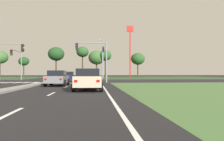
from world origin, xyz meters
TOP-DOWN VIEW (x-y plane):
  - ground_plane at (0.00, 30.00)m, footprint 200.00×200.00m
  - grass_verge_far_right at (25.50, 54.50)m, footprint 35.00×35.00m
  - median_island_near at (0.00, 11.00)m, footprint 1.20×22.00m
  - median_island_far at (0.00, 55.00)m, footprint 1.20×36.00m
  - lane_dash_near at (3.50, 3.04)m, footprint 0.14×2.00m
  - lane_dash_second at (3.50, 9.04)m, footprint 0.14×2.00m
  - lane_dash_third at (3.50, 15.04)m, footprint 0.14×2.00m
  - lane_dash_fourth at (3.50, 21.04)m, footprint 0.14×2.00m
  - edge_line_right at (6.85, 12.00)m, footprint 0.14×24.00m
  - stop_bar_near at (3.80, 23.00)m, footprint 6.40×0.50m
  - crosswalk_bar_second at (-5.25, 24.80)m, footprint 0.70×2.80m
  - crosswalk_bar_third at (-4.10, 24.80)m, footprint 0.70×2.80m
  - crosswalk_bar_fourth at (-2.95, 24.80)m, footprint 0.70×2.80m
  - crosswalk_bar_fifth at (-1.80, 24.80)m, footprint 0.70×2.80m
  - crosswalk_bar_sixth at (-0.65, 24.80)m, footprint 0.70×2.80m
  - crosswalk_bar_seventh at (0.50, 24.80)m, footprint 0.70×2.80m
  - car_black_near at (-2.28, 61.21)m, footprint 2.10×4.64m
  - car_red_second at (5.75, 19.51)m, footprint 1.97×4.60m
  - car_teal_third at (-2.39, 51.17)m, footprint 1.94×4.42m
  - car_grey_fourth at (2.41, 17.28)m, footprint 1.96×4.33m
  - car_navy_fifth at (2.07, 27.92)m, footprint 4.17×1.94m
  - car_beige_sixth at (5.58, 11.62)m, footprint 2.03×4.31m
  - traffic_signal_far_left at (-7.60, 34.72)m, footprint 0.32×5.06m
  - traffic_signal_near_right at (6.11, 23.40)m, footprint 4.14×0.32m
  - traffic_signal_near_left at (-5.72, 23.40)m, footprint 4.97×0.32m
  - traffic_signal_far_right at (7.60, 35.14)m, footprint 0.32×4.32m
  - street_lamp_third at (8.26, 51.83)m, footprint 1.39×1.91m
  - pedestrian_at_median at (-0.22, 41.84)m, footprint 0.34×0.34m
  - fastfood_pole_sign at (15.63, 51.83)m, footprint 1.80×0.40m
  - treeline_near at (-22.48, 61.97)m, footprint 4.63×4.63m
  - treeline_second at (-16.03, 63.63)m, footprint 3.21×3.21m
  - treeline_third at (-6.04, 63.45)m, footprint 5.09×5.09m
  - treeline_fourth at (6.73, 61.09)m, footprint 5.08×5.08m
  - treeline_fifth at (2.26, 63.04)m, footprint 3.89×3.89m
  - treeline_sixth at (9.35, 59.68)m, footprint 3.74×3.74m
  - treeline_seventh at (19.91, 62.05)m, footprint 4.45×4.45m

SIDE VIEW (x-z plane):
  - ground_plane at x=0.00m, z-range 0.00..0.00m
  - grass_verge_far_right at x=25.50m, z-range 0.00..0.01m
  - lane_dash_near at x=3.50m, z-range 0.00..0.01m
  - lane_dash_second at x=3.50m, z-range 0.00..0.01m
  - lane_dash_third at x=3.50m, z-range 0.00..0.01m
  - lane_dash_fourth at x=3.50m, z-range 0.00..0.01m
  - edge_line_right at x=6.85m, z-range 0.00..0.01m
  - stop_bar_near at x=3.80m, z-range 0.00..0.01m
  - crosswalk_bar_second at x=-5.25m, z-range 0.00..0.01m
  - crosswalk_bar_third at x=-4.10m, z-range 0.00..0.01m
  - crosswalk_bar_fourth at x=-2.95m, z-range 0.00..0.01m
  - crosswalk_bar_fifth at x=-1.80m, z-range 0.00..0.01m
  - crosswalk_bar_sixth at x=-0.65m, z-range 0.00..0.01m
  - crosswalk_bar_seventh at x=0.50m, z-range 0.00..0.01m
  - median_island_near at x=0.00m, z-range 0.00..0.14m
  - median_island_far at x=0.00m, z-range 0.00..0.14m
  - car_navy_fifth at x=2.07m, z-range 0.02..1.48m
  - car_grey_fourth at x=2.41m, z-range 0.02..1.51m
  - car_teal_third at x=-2.39m, z-range 0.02..1.54m
  - car_red_second at x=5.75m, z-range 0.02..1.56m
  - car_beige_sixth at x=5.58m, z-range 0.02..1.56m
  - car_black_near at x=-2.28m, z-range 0.02..1.61m
  - pedestrian_at_median at x=-0.22m, z-range 0.32..2.04m
  - traffic_signal_near_left at x=-5.72m, z-range 1.02..6.20m
  - traffic_signal_near_right at x=6.11m, z-range 1.00..6.42m
  - traffic_signal_far_left at x=-7.60m, z-range 1.06..6.47m
  - traffic_signal_far_right at x=7.60m, z-range 1.11..7.30m
  - treeline_second at x=-16.03m, z-range 1.75..8.09m
  - street_lamp_third at x=8.26m, z-range 0.55..10.69m
  - treeline_seventh at x=19.91m, z-range 1.94..9.68m
  - treeline_near at x=-22.48m, z-range 2.03..10.10m
  - treeline_fourth at x=6.73m, z-range 1.94..10.20m
  - treeline_sixth at x=9.35m, z-range 2.47..10.70m
  - treeline_third at x=-6.04m, z-range 2.55..12.07m
  - treeline_fifth at x=2.26m, z-range 3.09..12.78m
  - fastfood_pole_sign at x=15.63m, z-range 3.01..17.03m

